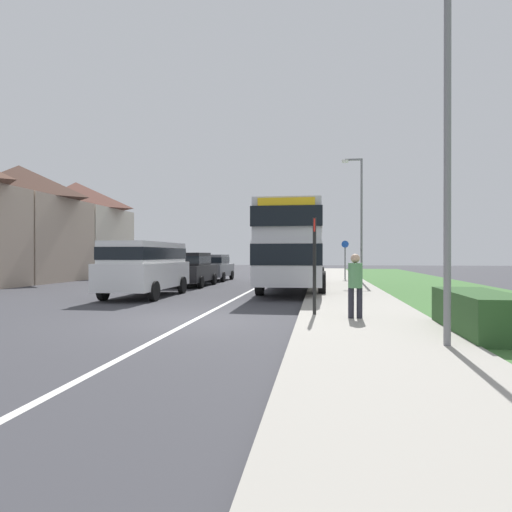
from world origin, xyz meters
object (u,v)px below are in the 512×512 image
object	(u,v)px
pedestrian_at_stop	(355,283)
street_lamp_near	(440,126)
cycle_route_sign	(345,258)
double_decker_bus	(295,244)
bus_stop_sign	(314,259)
parked_car_grey	(214,266)
parked_van_white	(146,264)
street_lamp_mid	(360,212)
parked_car_black	(191,268)

from	to	relation	value
pedestrian_at_stop	street_lamp_near	size ratio (longest dim) A/B	0.25
cycle_route_sign	street_lamp_near	bearing A→B (deg)	-88.74
double_decker_bus	bus_stop_sign	xyz separation A→B (m)	(1.03, -9.57, -0.60)
parked_car_grey	pedestrian_at_stop	xyz separation A→B (m)	(7.49, -16.82, 0.07)
double_decker_bus	parked_van_white	distance (m)	7.11
parked_car_grey	street_lamp_mid	world-z (taller)	street_lamp_mid
double_decker_bus	parked_van_white	xyz separation A→B (m)	(-5.58, -4.31, -0.87)
bus_stop_sign	street_lamp_near	distance (m)	4.84
pedestrian_at_stop	bus_stop_sign	xyz separation A→B (m)	(-0.98, 0.56, 0.56)
parked_van_white	cycle_route_sign	bearing A→B (deg)	54.62
parked_car_black	pedestrian_at_stop	size ratio (longest dim) A/B	2.66
double_decker_bus	street_lamp_mid	distance (m)	5.92
parked_car_grey	bus_stop_sign	world-z (taller)	bus_stop_sign
double_decker_bus	street_lamp_near	size ratio (longest dim) A/B	1.70
double_decker_bus	street_lamp_near	world-z (taller)	street_lamp_near
street_lamp_near	pedestrian_at_stop	bearing A→B (deg)	110.47
double_decker_bus	parked_car_grey	world-z (taller)	double_decker_bus
pedestrian_at_stop	street_lamp_mid	bearing A→B (deg)	84.75
street_lamp_mid	bus_stop_sign	bearing A→B (deg)	-99.39
parked_car_black	street_lamp_mid	bearing A→B (deg)	18.37
parked_car_black	street_lamp_near	distance (m)	17.39
parked_van_white	parked_car_black	bearing A→B (deg)	89.00
double_decker_bus	pedestrian_at_stop	bearing A→B (deg)	-78.76
parked_van_white	street_lamp_near	xyz separation A→B (m)	(8.76, -8.94, 2.55)
parked_car_black	street_lamp_mid	distance (m)	9.81
double_decker_bus	pedestrian_at_stop	size ratio (longest dim) A/B	6.68
parked_van_white	street_lamp_mid	distance (m)	12.85
parked_van_white	street_lamp_near	world-z (taller)	street_lamp_near
parked_van_white	bus_stop_sign	size ratio (longest dim) A/B	2.03
double_decker_bus	parked_car_black	xyz separation A→B (m)	(-5.48, 1.56, -1.19)
double_decker_bus	pedestrian_at_stop	xyz separation A→B (m)	(2.01, -10.12, -1.17)
street_lamp_mid	parked_car_black	bearing A→B (deg)	-161.63
parked_car_black	street_lamp_near	xyz separation A→B (m)	(8.66, -14.81, 2.87)
parked_car_black	parked_car_grey	bearing A→B (deg)	89.96
cycle_route_sign	street_lamp_mid	world-z (taller)	street_lamp_mid
parked_car_black	street_lamp_near	bearing A→B (deg)	-59.68
pedestrian_at_stop	street_lamp_mid	world-z (taller)	street_lamp_mid
bus_stop_sign	parked_van_white	bearing A→B (deg)	141.52
street_lamp_mid	parked_car_grey	bearing A→B (deg)	165.96
pedestrian_at_stop	parked_car_black	bearing A→B (deg)	122.68
parked_car_black	street_lamp_near	size ratio (longest dim) A/B	0.67
parked_car_grey	double_decker_bus	bearing A→B (deg)	-50.74
parked_van_white	street_lamp_mid	size ratio (longest dim) A/B	0.75
cycle_route_sign	street_lamp_mid	size ratio (longest dim) A/B	0.36
parked_van_white	parked_car_black	xyz separation A→B (m)	(0.10, 5.87, -0.32)
parked_car_black	street_lamp_mid	xyz separation A→B (m)	(8.83, 2.93, 3.09)
parked_car_grey	bus_stop_sign	xyz separation A→B (m)	(6.51, -16.27, 0.63)
parked_car_black	cycle_route_sign	size ratio (longest dim) A/B	1.76
pedestrian_at_stop	cycle_route_sign	distance (m)	17.53
parked_car_grey	street_lamp_near	world-z (taller)	street_lamp_near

